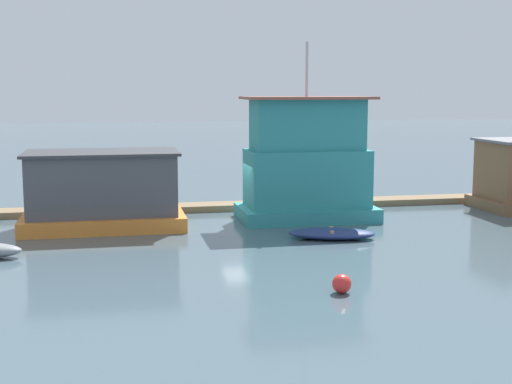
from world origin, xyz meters
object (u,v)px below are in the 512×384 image
(houseboat_orange, at_px, (103,191))
(dinghy_navy, at_px, (332,234))
(buoy_red, at_px, (342,284))
(houseboat_teal, at_px, (307,165))
(mooring_post_near_right, at_px, (159,192))

(houseboat_orange, distance_m, dinghy_navy, 9.75)
(houseboat_orange, xyz_separation_m, buoy_red, (6.73, -11.40, -1.27))
(dinghy_navy, bearing_deg, houseboat_teal, 87.96)
(houseboat_teal, height_order, dinghy_navy, houseboat_teal)
(houseboat_teal, distance_m, dinghy_navy, 4.79)
(houseboat_orange, height_order, dinghy_navy, houseboat_orange)
(buoy_red, bearing_deg, dinghy_navy, 74.65)
(houseboat_orange, xyz_separation_m, dinghy_navy, (8.72, -4.16, -1.33))
(houseboat_teal, relative_size, mooring_post_near_right, 3.62)
(buoy_red, bearing_deg, houseboat_teal, 79.44)
(buoy_red, bearing_deg, mooring_post_near_right, 106.84)
(houseboat_teal, bearing_deg, mooring_post_near_right, 158.85)
(mooring_post_near_right, bearing_deg, buoy_red, -73.16)
(houseboat_orange, bearing_deg, buoy_red, -59.42)
(houseboat_orange, height_order, mooring_post_near_right, houseboat_orange)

